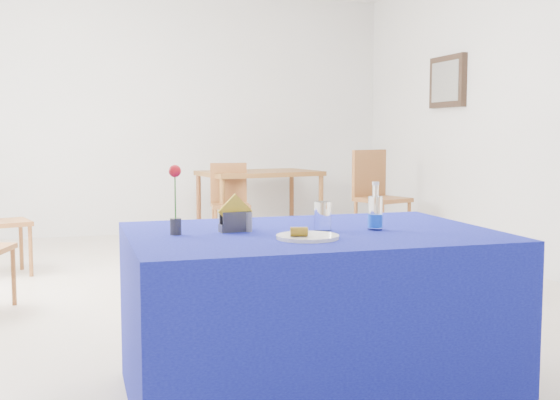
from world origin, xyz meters
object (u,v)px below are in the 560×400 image
object	(u,v)px
plate	(308,237)
chair_bg_left	(230,198)
chair_bg_right	(376,191)
water_bottle	(375,214)
blue_table	(311,315)
oak_table	(259,178)

from	to	relation	value
plate	chair_bg_left	xyz separation A→B (m)	(0.66, 4.49, -0.27)
plate	chair_bg_left	bearing A→B (deg)	81.68
plate	chair_bg_right	size ratio (longest dim) A/B	0.26
water_bottle	chair_bg_left	bearing A→B (deg)	86.28
water_bottle	plate	bearing A→B (deg)	-156.33
blue_table	chair_bg_right	xyz separation A→B (m)	(2.02, 3.77, 0.20)
plate	chair_bg_left	size ratio (longest dim) A/B	0.30
chair_bg_left	oak_table	bearing A→B (deg)	51.05
blue_table	plate	bearing A→B (deg)	-113.01
water_bottle	oak_table	xyz separation A→B (m)	(0.72, 4.76, -0.15)
chair_bg_left	blue_table	bearing A→B (deg)	-90.95
chair_bg_left	chair_bg_right	size ratio (longest dim) A/B	0.86
chair_bg_left	chair_bg_right	bearing A→B (deg)	-12.95
plate	water_bottle	distance (m)	0.42
oak_table	water_bottle	bearing A→B (deg)	-98.63
plate	blue_table	xyz separation A→B (m)	(0.09, 0.21, -0.39)
chair_bg_right	blue_table	bearing A→B (deg)	-138.05
blue_table	water_bottle	world-z (taller)	water_bottle
plate	chair_bg_right	distance (m)	4.51
blue_table	oak_table	distance (m)	4.83
water_bottle	chair_bg_right	world-z (taller)	chair_bg_right
chair_bg_right	plate	bearing A→B (deg)	-137.79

